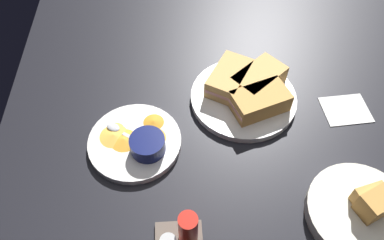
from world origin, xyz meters
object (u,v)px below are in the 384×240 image
object	(u,v)px
plate_sandwich_main	(243,98)
condiment_caddy	(181,238)
sandwich_half_far	(259,79)
plate_chips_companion	(135,142)
ramekin_dark_sauce	(230,75)
sandwich_half_extra	(230,78)
ramekin_light_gravy	(147,144)
spoon_by_gravy_ramekin	(118,131)
bread_basket_rear	(362,211)
sandwich_half_near	(260,101)
spoon_by_dark_ramekin	(235,95)

from	to	relation	value
plate_sandwich_main	condiment_caddy	xyz separation A→B (cm)	(16.72, 35.05, 2.61)
sandwich_half_far	plate_chips_companion	bearing A→B (deg)	25.89
plate_sandwich_main	plate_chips_companion	bearing A→B (deg)	23.86
ramekin_dark_sauce	sandwich_half_far	bearing A→B (deg)	162.63
sandwich_half_extra	ramekin_dark_sauce	bearing A→B (deg)	-99.75
sandwich_half_extra	condiment_caddy	distance (cm)	41.29
sandwich_half_far	ramekin_light_gravy	distance (cm)	32.02
plate_sandwich_main	ramekin_dark_sauce	distance (cm)	6.51
condiment_caddy	sandwich_half_far	bearing A→B (deg)	-118.43
plate_chips_companion	spoon_by_gravy_ramekin	xyz separation A→B (cm)	(3.81, -2.53, 1.16)
plate_chips_companion	bread_basket_rear	size ratio (longest dim) A/B	1.00
plate_sandwich_main	sandwich_half_far	bearing A→B (deg)	-142.23
sandwich_half_near	spoon_by_gravy_ramekin	distance (cm)	33.52
plate_sandwich_main	sandwich_half_extra	size ratio (longest dim) A/B	1.72
sandwich_half_far	condiment_caddy	world-z (taller)	condiment_caddy
ramekin_light_gravy	plate_chips_companion	bearing A→B (deg)	-39.81
sandwich_half_extra	spoon_by_gravy_ramekin	world-z (taller)	sandwich_half_extra
spoon_by_dark_ramekin	spoon_by_gravy_ramekin	bearing A→B (deg)	18.06
spoon_by_gravy_ramekin	ramekin_dark_sauce	bearing A→B (deg)	-152.49
plate_sandwich_main	bread_basket_rear	bearing A→B (deg)	120.74
sandwich_half_far	sandwich_half_near	bearing A→B (deg)	82.77
spoon_by_gravy_ramekin	sandwich_half_far	bearing A→B (deg)	-160.40
plate_sandwich_main	ramekin_dark_sauce	bearing A→B (deg)	-61.23
sandwich_half_far	plate_chips_companion	size ratio (longest dim) A/B	0.71
sandwich_half_extra	spoon_by_dark_ramekin	world-z (taller)	sandwich_half_extra
spoon_by_dark_ramekin	bread_basket_rear	xyz separation A→B (cm)	(-20.77, 31.36, 0.12)
spoon_by_dark_ramekin	plate_sandwich_main	bearing A→B (deg)	179.17
plate_sandwich_main	spoon_by_dark_ramekin	bearing A→B (deg)	-0.83
spoon_by_dark_ramekin	ramekin_light_gravy	bearing A→B (deg)	34.21
sandwich_half_near	plate_sandwich_main	bearing A→B (deg)	-52.23
plate_chips_companion	sandwich_half_far	bearing A→B (deg)	-154.11
sandwich_half_far	bread_basket_rear	bearing A→B (deg)	113.23
spoon_by_dark_ramekin	spoon_by_gravy_ramekin	distance (cm)	29.35
bread_basket_rear	ramekin_dark_sauce	bearing A→B (deg)	-59.53
sandwich_half_extra	spoon_by_gravy_ramekin	bearing A→B (deg)	25.62
sandwich_half_extra	plate_chips_companion	xyz separation A→B (cm)	(23.21, 15.50, -3.20)
sandwich_half_far	plate_sandwich_main	bearing A→B (deg)	37.77
ramekin_dark_sauce	condiment_caddy	world-z (taller)	condiment_caddy
sandwich_half_near	sandwich_half_far	world-z (taller)	same
plate_chips_companion	ramekin_light_gravy	xyz separation A→B (cm)	(-3.14, 2.61, 2.76)
sandwich_half_far	condiment_caddy	bearing A→B (deg)	61.57
spoon_by_gravy_ramekin	plate_chips_companion	bearing A→B (deg)	146.37
spoon_by_dark_ramekin	bread_basket_rear	distance (cm)	37.61
sandwich_half_near	ramekin_light_gravy	bearing A→B (deg)	21.57
plate_chips_companion	condiment_caddy	xyz separation A→B (cm)	(-9.51, 23.45, 2.61)
spoon_by_dark_ramekin	spoon_by_gravy_ramekin	size ratio (longest dim) A/B	1.10
plate_chips_companion	bread_basket_rear	world-z (taller)	bread_basket_rear
ramekin_dark_sauce	plate_chips_companion	xyz separation A→B (cm)	(23.42, 16.72, -2.89)
plate_sandwich_main	sandwich_half_extra	world-z (taller)	sandwich_half_extra
ramekin_dark_sauce	condiment_caddy	bearing A→B (deg)	70.89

